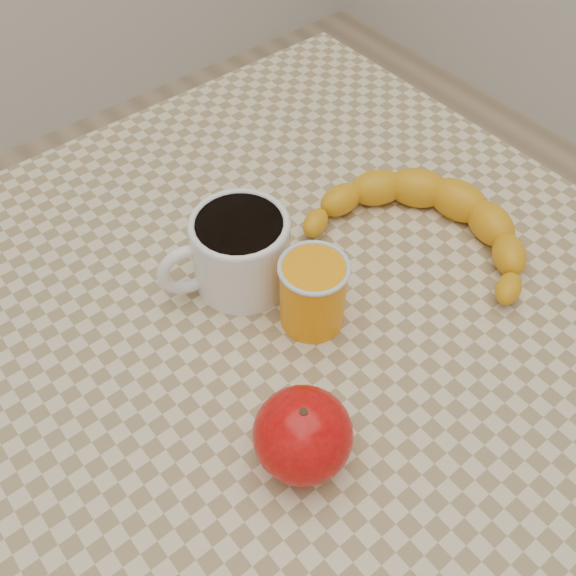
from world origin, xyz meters
TOP-DOWN VIEW (x-y plane):
  - ground at (0.00, 0.00)m, footprint 3.00×3.00m
  - table at (0.00, 0.00)m, footprint 0.80×0.80m
  - coffee_mug at (-0.02, 0.06)m, footprint 0.16×0.13m
  - orange_juice_glass at (0.00, -0.04)m, footprint 0.07×0.07m
  - apple at (-0.10, -0.15)m, footprint 0.11×0.11m
  - banana at (0.18, -0.03)m, footprint 0.36×0.40m

SIDE VIEW (x-z plane):
  - ground at x=0.00m, z-range 0.00..0.00m
  - table at x=0.00m, z-range 0.29..1.04m
  - banana at x=0.18m, z-range 0.75..0.80m
  - apple at x=-0.10m, z-range 0.75..0.83m
  - orange_juice_glass at x=0.00m, z-range 0.75..0.84m
  - coffee_mug at x=-0.02m, z-range 0.75..0.84m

